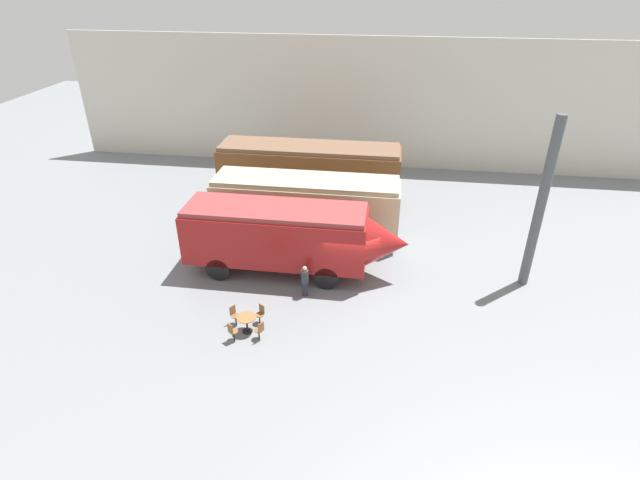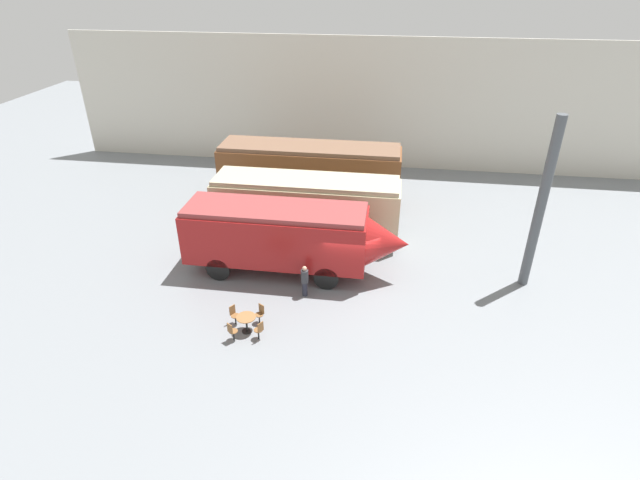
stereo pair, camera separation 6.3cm
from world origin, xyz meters
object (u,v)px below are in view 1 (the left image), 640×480
passenger_coach_vintage (306,204)px  visitor_person (305,280)px  streamlined_locomotive (291,235)px  cafe_table_near (247,320)px  passenger_coach_wooden (310,170)px  cafe_chair_0 (234,314)px

passenger_coach_vintage → visitor_person: bearing=-81.0°
passenger_coach_vintage → visitor_person: 5.68m
streamlined_locomotive → cafe_table_near: bearing=-101.3°
passenger_coach_wooden → passenger_coach_vintage: (0.54, -4.41, -0.20)m
passenger_coach_wooden → cafe_table_near: bearing=-92.3°
cafe_table_near → visitor_person: visitor_person is taller
cafe_chair_0 → visitor_person: 3.54m
visitor_person → passenger_coach_vintage: bearing=99.0°
passenger_coach_wooden → cafe_table_near: 12.85m
cafe_chair_0 → streamlined_locomotive: bearing=102.1°
passenger_coach_wooden → passenger_coach_vintage: bearing=-83.0°
passenger_coach_vintage → cafe_table_near: 8.52m
passenger_coach_wooden → cafe_table_near: passenger_coach_wooden is taller
visitor_person → passenger_coach_wooden: bearing=98.1°
cafe_table_near → streamlined_locomotive: bearing=78.7°
streamlined_locomotive → cafe_chair_0: (-1.60, -4.34, -1.52)m
passenger_coach_wooden → cafe_table_near: size_ratio=13.70×
cafe_table_near → passenger_coach_vintage: bearing=82.9°
streamlined_locomotive → visitor_person: 2.46m
passenger_coach_vintage → visitor_person: size_ratio=6.39×
passenger_coach_vintage → cafe_chair_0: size_ratio=11.30×
visitor_person → cafe_chair_0: bearing=-136.5°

